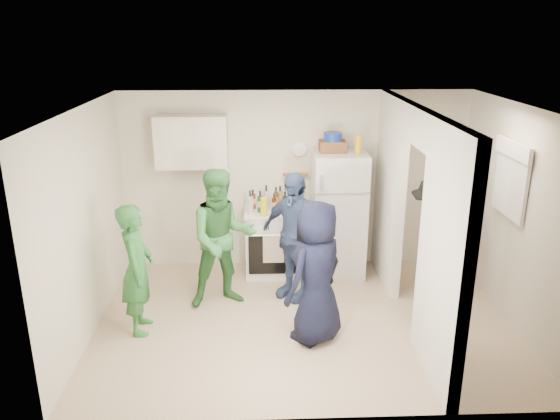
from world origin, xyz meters
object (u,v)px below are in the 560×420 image
at_px(person_denim, 294,236).
at_px(wicker_basket, 332,146).
at_px(yellow_cup_stack_top, 359,145).
at_px(person_navy, 316,273).
at_px(person_green_left, 137,269).
at_px(person_green_center, 223,239).
at_px(stove, 273,242).
at_px(fridge, 338,214).
at_px(person_nook, 433,242).
at_px(blue_bowl, 333,136).

bearing_deg(person_denim, wicker_basket, 95.39).
bearing_deg(yellow_cup_stack_top, person_navy, -113.11).
bearing_deg(person_green_left, person_green_center, -60.35).
bearing_deg(person_green_left, stove, -49.81).
bearing_deg(person_green_center, wicker_basket, 17.80).
bearing_deg(wicker_basket, fridge, -26.57).
distance_m(person_green_center, person_denim, 0.89).
distance_m(fridge, person_nook, 1.40).
distance_m(yellow_cup_stack_top, person_green_center, 2.14).
relative_size(wicker_basket, person_green_left, 0.23).
xyz_separation_m(blue_bowl, person_green_center, (-1.43, -0.91, -1.06)).
height_order(yellow_cup_stack_top, person_nook, yellow_cup_stack_top).
distance_m(wicker_basket, person_green_left, 2.97).
distance_m(blue_bowl, person_denim, 1.45).
height_order(blue_bowl, person_denim, blue_bowl).
bearing_deg(person_green_center, stove, 39.92).
distance_m(fridge, person_navy, 1.79).
bearing_deg(person_green_center, person_nook, -16.64).
bearing_deg(stove, person_denim, -71.76).
xyz_separation_m(blue_bowl, yellow_cup_stack_top, (0.32, -0.15, -0.08)).
bearing_deg(stove, fridge, -1.92).
bearing_deg(person_green_left, person_denim, -70.92).
xyz_separation_m(yellow_cup_stack_top, person_green_center, (-1.75, -0.76, -0.98)).
height_order(person_green_left, person_denim, person_denim).
bearing_deg(stove, person_nook, -26.92).
relative_size(wicker_basket, person_nook, 0.22).
relative_size(stove, blue_bowl, 3.84).
bearing_deg(blue_bowl, person_denim, -126.18).
distance_m(stove, person_nook, 2.18).
distance_m(person_navy, person_nook, 1.69).
bearing_deg(person_green_left, fridge, -62.88).
height_order(person_green_left, person_nook, person_nook).
relative_size(wicker_basket, person_green_center, 0.20).
relative_size(person_green_left, person_green_center, 0.87).
relative_size(person_green_center, person_navy, 1.08).
bearing_deg(stove, wicker_basket, 1.44).
bearing_deg(fridge, blue_bowl, 153.43).
bearing_deg(person_navy, fridge, -149.71).
bearing_deg(person_nook, yellow_cup_stack_top, -112.09).
distance_m(stove, wicker_basket, 1.56).
height_order(yellow_cup_stack_top, person_denim, yellow_cup_stack_top).
relative_size(blue_bowl, person_denim, 0.15).
distance_m(stove, person_navy, 1.83).
bearing_deg(blue_bowl, person_nook, -41.47).
bearing_deg(person_green_center, yellow_cup_stack_top, 8.78).
bearing_deg(person_green_left, wicker_basket, -60.94).
bearing_deg(person_denim, person_navy, -38.33).
bearing_deg(person_denim, person_green_center, -128.68).
distance_m(fridge, person_green_left, 2.84).
bearing_deg(fridge, person_navy, -105.33).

